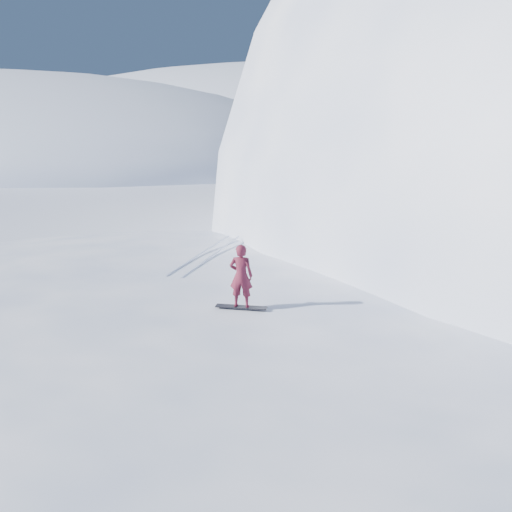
{
  "coord_description": "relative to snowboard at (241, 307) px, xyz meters",
  "views": [
    {
      "loc": [
        8.09,
        -11.96,
        7.11
      ],
      "look_at": [
        2.69,
        1.54,
        3.5
      ],
      "focal_mm": 40.0,
      "sensor_mm": 36.0,
      "label": 1
    }
  ],
  "objects": [
    {
      "name": "wind_bumps",
      "position": [
        -3.24,
        1.58,
        -2.41
      ],
      "size": [
        16.0,
        14.4,
        1.0
      ],
      "color": "white",
      "rests_on": "ground"
    },
    {
      "name": "snowboarder",
      "position": [
        0.0,
        0.0,
        0.81
      ],
      "size": [
        0.65,
        0.49,
        1.6
      ],
      "primitive_type": "imported",
      "rotation": [
        0.0,
        0.0,
        3.34
      ],
      "color": "maroon",
      "rests_on": "snowboard"
    },
    {
      "name": "board_tracks",
      "position": [
        -3.34,
        4.79,
        0.01
      ],
      "size": [
        1.24,
        5.97,
        0.04
      ],
      "color": "silver",
      "rests_on": "ground"
    },
    {
      "name": "near_ridge",
      "position": [
        -1.69,
        2.46,
        -2.41
      ],
      "size": [
        36.0,
        28.0,
        4.8
      ],
      "primitive_type": "ellipsoid",
      "color": "white",
      "rests_on": "ground"
    },
    {
      "name": "snowboard",
      "position": [
        0.0,
        0.0,
        0.0
      ],
      "size": [
        1.33,
        0.5,
        0.02
      ],
      "primitive_type": "cube",
      "rotation": [
        0.0,
        0.0,
        0.2
      ],
      "color": "black",
      "rests_on": "near_ridge"
    },
    {
      "name": "ground",
      "position": [
        -2.69,
        -0.54,
        -2.41
      ],
      "size": [
        400.0,
        400.0,
        0.0
      ],
      "primitive_type": "plane",
      "color": "white",
      "rests_on": "ground"
    },
    {
      "name": "far_ridge_c",
      "position": [
        -42.69,
        109.46,
        -2.41
      ],
      "size": [
        140.0,
        90.0,
        36.0
      ],
      "primitive_type": "ellipsoid",
      "color": "white",
      "rests_on": "ground"
    }
  ]
}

